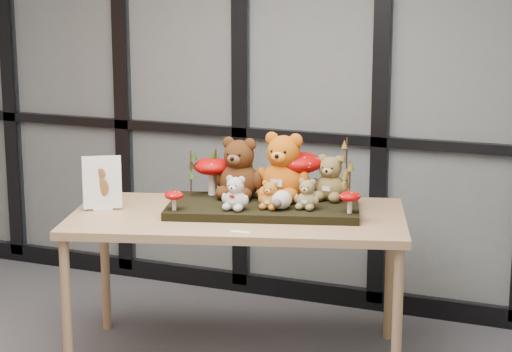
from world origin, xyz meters
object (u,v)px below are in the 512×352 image
at_px(bear_small_yellow, 270,193).
at_px(plush_cream_hedgehog, 281,199).
at_px(bear_brown_medium, 239,165).
at_px(bear_beige_small, 307,192).
at_px(sign_holder, 102,185).
at_px(diorama_tray, 263,208).
at_px(display_table, 238,226).
at_px(mushroom_front_left, 174,200).
at_px(mushroom_back_right, 300,173).
at_px(bear_white_bow, 236,191).
at_px(mushroom_back_left, 212,174).
at_px(mushroom_front_right, 350,201).
at_px(bear_pooh_yellow, 284,163).
at_px(bear_tan_back, 330,175).

relative_size(bear_small_yellow, plush_cream_hedgehog, 1.47).
bearing_deg(bear_small_yellow, bear_brown_medium, 128.09).
height_order(bear_beige_small, sign_holder, sign_holder).
relative_size(diorama_tray, bear_brown_medium, 2.76).
bearing_deg(display_table, mushroom_front_left, -160.18).
bearing_deg(mushroom_front_left, mushroom_back_right, 45.35).
bearing_deg(sign_holder, bear_white_bow, -22.56).
bearing_deg(mushroom_back_left, display_table, -38.53).
xyz_separation_m(bear_beige_small, mushroom_front_left, (-0.61, -0.28, -0.03)).
xyz_separation_m(display_table, plush_cream_hedgehog, (0.23, 0.02, 0.16)).
xyz_separation_m(mushroom_front_right, sign_holder, (-1.26, -0.28, 0.03)).
distance_m(mushroom_back_left, mushroom_back_right, 0.48).
bearing_deg(mushroom_front_left, bear_small_yellow, 25.54).
bearing_deg(display_table, bear_white_bow, -90.72).
bearing_deg(bear_pooh_yellow, display_table, -141.67).
bearing_deg(mushroom_front_right, bear_brown_medium, 171.50).
xyz_separation_m(bear_small_yellow, sign_holder, (-0.86, -0.20, 0.01)).
xyz_separation_m(bear_pooh_yellow, bear_small_yellow, (0.01, -0.23, -0.12)).
height_order(diorama_tray, mushroom_front_left, mushroom_front_left).
bearing_deg(bear_brown_medium, bear_small_yellow, -51.91).
xyz_separation_m(bear_brown_medium, mushroom_front_left, (-0.20, -0.38, -0.12)).
distance_m(bear_beige_small, plush_cream_hedgehog, 0.14).
distance_m(bear_beige_small, mushroom_back_right, 0.26).
relative_size(bear_beige_small, mushroom_front_left, 1.58).
height_order(mushroom_back_left, sign_holder, sign_holder).
bearing_deg(bear_white_bow, plush_cream_hedgehog, 6.61).
relative_size(bear_brown_medium, bear_white_bow, 1.86).
xyz_separation_m(plush_cream_hedgehog, mushroom_back_right, (-0.00, 0.28, 0.08)).
height_order(mushroom_front_right, sign_holder, sign_holder).
bearing_deg(bear_pooh_yellow, plush_cream_hedgehog, -89.61).
bearing_deg(bear_tan_back, diorama_tray, -160.29).
distance_m(bear_pooh_yellow, mushroom_back_left, 0.41).
distance_m(bear_pooh_yellow, bear_beige_small, 0.27).
height_order(diorama_tray, bear_tan_back, bear_tan_back).
bearing_deg(bear_white_bow, mushroom_back_right, 43.07).
height_order(bear_tan_back, plush_cream_hedgehog, bear_tan_back).
height_order(diorama_tray, bear_pooh_yellow, bear_pooh_yellow).
bearing_deg(bear_tan_back, sign_holder, -171.96).
height_order(bear_small_yellow, mushroom_front_left, bear_small_yellow).
bearing_deg(display_table, plush_cream_hedgehog, -11.11).
xyz_separation_m(diorama_tray, bear_pooh_yellow, (0.06, 0.14, 0.22)).
bearing_deg(mushroom_front_right, bear_beige_small, -179.52).
bearing_deg(bear_pooh_yellow, bear_tan_back, 2.05).
bearing_deg(mushroom_back_right, bear_pooh_yellow, -137.15).
xyz_separation_m(bear_beige_small, mushroom_front_right, (0.22, 0.00, -0.03)).
bearing_deg(mushroom_back_right, sign_holder, -151.76).
relative_size(bear_white_bow, mushroom_back_right, 0.71).
bearing_deg(bear_small_yellow, mushroom_front_left, -171.72).
relative_size(bear_white_bow, mushroom_back_left, 0.86).
bearing_deg(bear_beige_small, display_table, 175.76).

